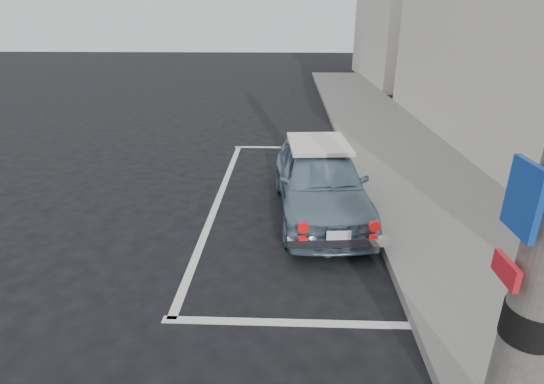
{
  "coord_description": "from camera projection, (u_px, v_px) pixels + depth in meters",
  "views": [
    {
      "loc": [
        0.4,
        -4.37,
        3.19
      ],
      "look_at": [
        0.17,
        1.56,
        0.75
      ],
      "focal_mm": 28.0,
      "sensor_mm": 36.0,
      "label": 1
    }
  ],
  "objects": [
    {
      "name": "cat",
      "position": [
        327.0,
        250.0,
        6.08
      ],
      "size": [
        0.21,
        0.45,
        0.24
      ],
      "rotation": [
        0.0,
        0.0,
        -0.02
      ],
      "color": "#65564D",
      "rests_on": "ground"
    },
    {
      "name": "sidewalk",
      "position": [
        457.0,
        222.0,
        6.97
      ],
      "size": [
        2.8,
        40.0,
        0.15
      ],
      "primitive_type": "cube",
      "color": "slate",
      "rests_on": "ground"
    },
    {
      "name": "retro_coupe",
      "position": [
        320.0,
        180.0,
        7.27
      ],
      "size": [
        1.71,
        3.7,
        1.23
      ],
      "rotation": [
        0.0,
        0.0,
        0.08
      ],
      "color": "slate",
      "rests_on": "ground"
    },
    {
      "name": "pline_rear",
      "position": [
        294.0,
        323.0,
        4.79
      ],
      "size": [
        3.0,
        0.12,
        0.01
      ],
      "primitive_type": "cube",
      "color": "silver",
      "rests_on": "ground"
    },
    {
      "name": "ground",
      "position": [
        253.0,
        295.0,
        5.27
      ],
      "size": [
        80.0,
        80.0,
        0.0
      ],
      "primitive_type": "plane",
      "color": "black",
      "rests_on": "ground"
    },
    {
      "name": "building_far",
      "position": [
        404.0,
        1.0,
        22.0
      ],
      "size": [
        3.5,
        10.0,
        8.0
      ],
      "primitive_type": "cube",
      "color": "beige",
      "rests_on": "ground"
    },
    {
      "name": "pline_front",
      "position": [
        291.0,
        147.0,
        11.25
      ],
      "size": [
        3.0,
        0.12,
        0.01
      ],
      "primitive_type": "cube",
      "color": "silver",
      "rests_on": "ground"
    },
    {
      "name": "pline_side",
      "position": [
        219.0,
        199.0,
        8.07
      ],
      "size": [
        0.12,
        7.0,
        0.01
      ],
      "primitive_type": "cube",
      "color": "silver",
      "rests_on": "ground"
    }
  ]
}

